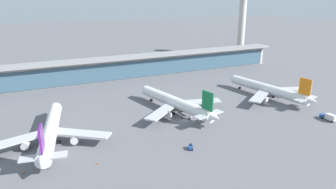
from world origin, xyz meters
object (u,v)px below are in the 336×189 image
object	(u,v)px
airliner_centre_stand	(176,103)
service_truck_near_nose_blue	(191,147)
airliner_left_stand	(50,131)
safety_cone_alpha	(97,163)
service_truck_mid_apron_white	(186,117)
control_tower	(242,16)
service_truck_under_wing_blue	(329,117)
airliner_right_stand	(269,89)
safety_cone_bravo	(23,172)

from	to	relation	value
airliner_centre_stand	service_truck_near_nose_blue	bearing A→B (deg)	-108.96
airliner_left_stand	safety_cone_alpha	xyz separation A→B (m)	(11.87, -22.99, -4.57)
airliner_left_stand	service_truck_mid_apron_white	xyz separation A→B (m)	(57.77, -0.70, -4.07)
control_tower	service_truck_near_nose_blue	bearing A→B (deg)	-133.25
service_truck_under_wing_blue	safety_cone_alpha	bearing A→B (deg)	175.69
airliner_right_stand	service_truck_mid_apron_white	size ratio (longest dim) A/B	9.64
airliner_left_stand	service_truck_under_wing_blue	bearing A→B (deg)	-15.02
service_truck_mid_apron_white	control_tower	world-z (taller)	control_tower
service_truck_under_wing_blue	control_tower	bearing A→B (deg)	65.74
safety_cone_alpha	safety_cone_bravo	size ratio (longest dim) A/B	1.00
airliner_right_stand	service_truck_mid_apron_white	distance (m)	55.42
airliner_centre_stand	service_truck_mid_apron_white	bearing A→B (deg)	-86.57
airliner_right_stand	service_truck_near_nose_blue	distance (m)	75.33
airliner_centre_stand	airliner_right_stand	world-z (taller)	same
airliner_centre_stand	service_truck_under_wing_blue	bearing A→B (deg)	-34.04
safety_cone_bravo	service_truck_under_wing_blue	bearing A→B (deg)	-5.59
airliner_left_stand	service_truck_under_wing_blue	distance (m)	118.58
service_truck_mid_apron_white	control_tower	size ratio (longest dim) A/B	0.09
airliner_right_stand	safety_cone_bravo	bearing A→B (deg)	-168.92
airliner_left_stand	airliner_centre_stand	bearing A→B (deg)	7.90
service_truck_near_nose_blue	safety_cone_bravo	bearing A→B (deg)	170.85
service_truck_near_nose_blue	safety_cone_alpha	size ratio (longest dim) A/B	4.76
airliner_right_stand	service_truck_under_wing_blue	distance (m)	36.51
service_truck_mid_apron_white	safety_cone_bravo	world-z (taller)	service_truck_mid_apron_white
airliner_left_stand	service_truck_near_nose_blue	distance (m)	52.94
airliner_left_stand	service_truck_under_wing_blue	xyz separation A→B (m)	(114.49, -30.72, -3.19)
service_truck_near_nose_blue	service_truck_under_wing_blue	size ratio (longest dim) A/B	0.45
airliner_right_stand	service_truck_under_wing_blue	xyz separation A→B (m)	(1.80, -36.32, -3.19)
safety_cone_alpha	service_truck_under_wing_blue	bearing A→B (deg)	-4.31
airliner_left_stand	service_truck_mid_apron_white	bearing A→B (deg)	-0.70
airliner_centre_stand	safety_cone_bravo	world-z (taller)	airliner_centre_stand
airliner_centre_stand	safety_cone_alpha	bearing A→B (deg)	-145.72
service_truck_mid_apron_white	airliner_left_stand	bearing A→B (deg)	179.30
airliner_left_stand	safety_cone_bravo	distance (m)	21.68
airliner_centre_stand	safety_cone_bravo	bearing A→B (deg)	-158.64
airliner_right_stand	safety_cone_bravo	xyz separation A→B (m)	(-123.03, -24.10, -4.57)
airliner_centre_stand	safety_cone_alpha	size ratio (longest dim) A/B	82.50
airliner_left_stand	airliner_centre_stand	distance (m)	57.80
airliner_left_stand	safety_cone_alpha	world-z (taller)	airliner_left_stand
service_truck_near_nose_blue	service_truck_mid_apron_white	size ratio (longest dim) A/B	0.55
service_truck_mid_apron_white	service_truck_under_wing_blue	bearing A→B (deg)	-27.89
airliner_right_stand	control_tower	bearing A→B (deg)	58.47
service_truck_under_wing_blue	control_tower	size ratio (longest dim) A/B	0.11
safety_cone_alpha	control_tower	bearing A→B (deg)	39.63
safety_cone_bravo	airliner_centre_stand	bearing A→B (deg)	21.36
airliner_centre_stand	service_truck_near_nose_blue	world-z (taller)	airliner_centre_stand
airliner_left_stand	safety_cone_alpha	size ratio (longest dim) A/B	82.80
service_truck_near_nose_blue	service_truck_under_wing_blue	world-z (taller)	service_truck_under_wing_blue
service_truck_mid_apron_white	safety_cone_alpha	size ratio (longest dim) A/B	8.61
airliner_left_stand	service_truck_near_nose_blue	world-z (taller)	airliner_left_stand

